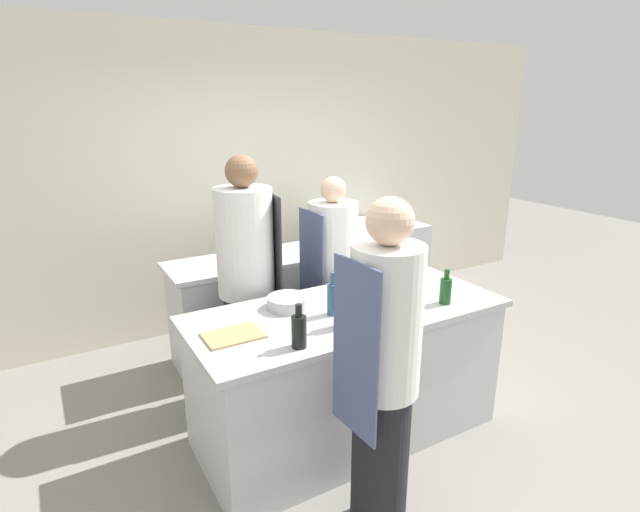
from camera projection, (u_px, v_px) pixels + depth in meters
ground_plane at (346, 431)px, 3.40m from camera, size 16.00×16.00×0.00m
wall_back at (226, 183)px, 4.74m from camera, size 8.00×0.06×2.80m
prep_counter at (347, 372)px, 3.26m from camera, size 2.01×0.87×0.90m
pass_counter at (273, 305)px, 4.33m from camera, size 1.75×0.57×0.90m
oven_range at (374, 265)px, 5.37m from camera, size 0.91×0.75×0.92m
chef_at_prep_near at (383, 376)px, 2.40m from camera, size 0.36×0.34×1.76m
chef_at_stove at (247, 284)px, 3.53m from camera, size 0.44×0.42×1.82m
chef_at_pass_far at (332, 282)px, 3.88m from camera, size 0.38×0.37×1.62m
bottle_olive_oil at (345, 309)px, 2.85m from camera, size 0.08×0.08×0.27m
bottle_vinegar at (333, 298)px, 3.01m from camera, size 0.07×0.07×0.27m
bottle_wine at (446, 290)px, 3.18m from camera, size 0.07×0.07×0.23m
bottle_cooking_oil at (299, 330)px, 2.61m from camera, size 0.08×0.08×0.24m
bottle_sauce at (386, 269)px, 3.57m from camera, size 0.06×0.06×0.24m
bowl_mixing_large at (375, 312)px, 3.00m from camera, size 0.20×0.20×0.07m
bowl_prep_small at (288, 302)px, 3.13m from camera, size 0.26×0.26×0.08m
bowl_ceramic_blue at (368, 288)px, 3.40m from camera, size 0.26×0.26×0.05m
cutting_board at (233, 335)px, 2.75m from camera, size 0.32×0.23×0.01m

